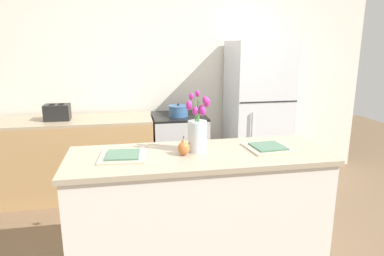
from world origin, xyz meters
name	(u,v)px	position (x,y,z in m)	size (l,w,h in m)	color
back_wall	(166,72)	(0.00, 2.00, 1.35)	(5.20, 0.08, 2.70)	silver
kitchen_island	(198,215)	(0.00, 0.00, 0.48)	(1.80, 0.66, 0.95)	silver
back_counter	(77,158)	(-1.06, 1.60, 0.44)	(1.68, 0.60, 0.89)	tan
stove_range	(179,152)	(0.10, 1.60, 0.44)	(0.60, 0.61, 0.89)	#B2B5B7
refrigerator	(257,115)	(1.05, 1.60, 0.86)	(0.68, 0.67, 1.72)	silver
flower_vase	(198,131)	(0.00, 0.05, 1.10)	(0.17, 0.18, 0.42)	silver
pear_figurine	(184,148)	(-0.11, -0.02, 1.00)	(0.08, 0.08, 0.13)	#C66B33
plate_setting_left	(123,156)	(-0.52, 0.01, 0.96)	(0.33, 0.33, 0.02)	beige
plate_setting_right	(268,147)	(0.52, 0.01, 0.96)	(0.33, 0.33, 0.02)	beige
toaster	(57,112)	(-1.22, 1.58, 0.97)	(0.28, 0.18, 0.17)	black
cooking_pot	(178,111)	(0.09, 1.55, 0.95)	(0.22, 0.22, 0.15)	#386093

